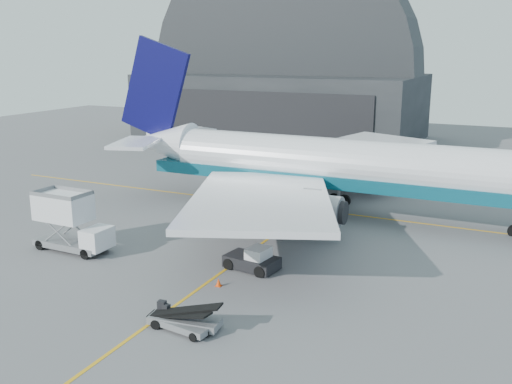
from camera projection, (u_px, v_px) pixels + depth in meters
The scene contains 9 objects.
ground at pixel (218, 275), 43.14m from camera, with size 200.00×200.00×0.00m, color #565659.
taxi_lines at pixel (283, 228), 54.24m from camera, with size 80.00×42.12×0.02m.
hangar at pixel (283, 87), 106.86m from camera, with size 50.00×28.30×28.00m.
airliner at pixel (330, 165), 58.13m from camera, with size 51.88×50.31×18.21m.
catering_truck at pixel (70, 223), 47.87m from camera, with size 7.04×2.82×4.80m.
pushback_tug at pixel (253, 260), 44.07m from camera, with size 4.39×2.92×1.90m.
belt_loader_a at pixel (184, 319), 34.87m from camera, with size 4.84×2.14×1.81m.
belt_loader_b at pixel (181, 323), 34.53m from camera, with size 4.30×1.91×1.61m.
traffic_cone at pixel (219, 282), 41.02m from camera, with size 0.41×0.41×0.59m.
Camera 1 is at (19.80, -35.21, 16.63)m, focal length 40.00 mm.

